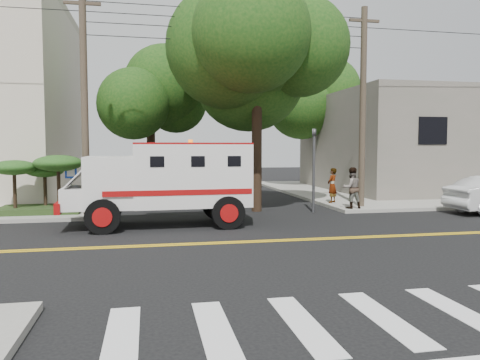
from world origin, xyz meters
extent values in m
plane|color=black|center=(0.00, 0.00, 0.00)|extent=(100.00, 100.00, 0.00)
cube|color=gray|center=(13.50, 13.50, 0.07)|extent=(17.00, 17.00, 0.15)
cube|color=#636054|center=(15.00, 14.00, 3.15)|extent=(14.00, 12.00, 6.00)
cylinder|color=#382D23|center=(-5.60, 6.00, 4.50)|extent=(0.28, 0.28, 9.00)
cylinder|color=#382D23|center=(6.30, 6.20, 4.50)|extent=(0.28, 0.28, 9.00)
cylinder|color=black|center=(1.50, 6.50, 3.50)|extent=(0.44, 0.44, 7.00)
sphere|color=#11390F|center=(1.50, 6.50, 7.00)|extent=(5.32, 5.32, 5.32)
sphere|color=#11390F|center=(2.64, 5.74, 7.57)|extent=(4.56, 4.56, 4.56)
cylinder|color=black|center=(-3.00, 12.00, 2.80)|extent=(0.44, 0.44, 5.60)
sphere|color=#11390F|center=(-3.00, 12.00, 5.60)|extent=(3.92, 3.92, 3.92)
sphere|color=#11390F|center=(-2.16, 11.44, 6.02)|extent=(3.36, 3.36, 3.36)
cylinder|color=black|center=(8.50, 16.00, 2.97)|extent=(0.44, 0.44, 5.95)
sphere|color=#11390F|center=(8.50, 16.00, 5.95)|extent=(4.20, 4.20, 4.20)
sphere|color=#11390F|center=(9.40, 15.40, 6.40)|extent=(3.60, 3.60, 3.60)
cylinder|color=#3F3F42|center=(3.80, 5.60, 1.80)|extent=(0.12, 0.12, 3.60)
imported|color=#3F3F42|center=(3.80, 5.60, 3.15)|extent=(0.15, 0.18, 0.90)
cylinder|color=#3F3F42|center=(-6.20, 6.20, 1.00)|extent=(0.06, 0.06, 2.00)
cube|color=#0C33A5|center=(-6.20, 6.14, 1.80)|extent=(0.45, 0.03, 0.45)
cube|color=#1E3314|center=(-7.50, 6.80, 0.27)|extent=(3.20, 2.00, 0.24)
cylinder|color=black|center=(-8.40, 6.50, 1.15)|extent=(0.14, 0.14, 1.52)
ellipsoid|color=#144314|center=(-8.40, 6.50, 2.00)|extent=(1.73, 1.73, 0.60)
cylinder|color=black|center=(-7.40, 7.20, 1.07)|extent=(0.14, 0.14, 1.36)
ellipsoid|color=#144314|center=(-7.40, 7.20, 1.83)|extent=(1.55, 1.55, 0.54)
cylinder|color=black|center=(-6.70, 6.30, 1.23)|extent=(0.14, 0.14, 1.68)
ellipsoid|color=#144314|center=(-6.70, 6.30, 2.17)|extent=(1.91, 1.91, 0.66)
cube|color=silver|center=(-1.67, 3.40, 1.82)|extent=(4.11, 2.50, 2.18)
cube|color=silver|center=(-4.47, 3.32, 1.61)|extent=(1.72, 2.33, 1.76)
cube|color=black|center=(-5.28, 3.30, 2.08)|extent=(0.11, 1.77, 0.73)
cube|color=silver|center=(-5.56, 3.29, 1.09)|extent=(0.99, 2.10, 0.73)
cube|color=maroon|center=(-6.08, 3.28, 0.83)|extent=(0.25, 2.24, 0.36)
cube|color=maroon|center=(-1.67, 3.40, 2.94)|extent=(4.11, 2.50, 0.06)
cylinder|color=black|center=(-4.65, 2.15, 0.57)|extent=(1.15, 0.36, 1.14)
cylinder|color=black|center=(-4.71, 4.48, 0.57)|extent=(1.15, 0.36, 1.14)
cylinder|color=black|center=(-0.50, 2.27, 0.57)|extent=(1.15, 0.36, 1.14)
cylinder|color=black|center=(-0.56, 4.59, 0.57)|extent=(1.15, 0.36, 1.14)
imported|color=gray|center=(5.50, 7.66, 0.98)|extent=(0.72, 0.70, 1.67)
imported|color=gray|center=(5.50, 5.50, 1.04)|extent=(0.88, 0.70, 1.79)
camera|label=1|loc=(-3.19, -13.42, 2.81)|focal=35.00mm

